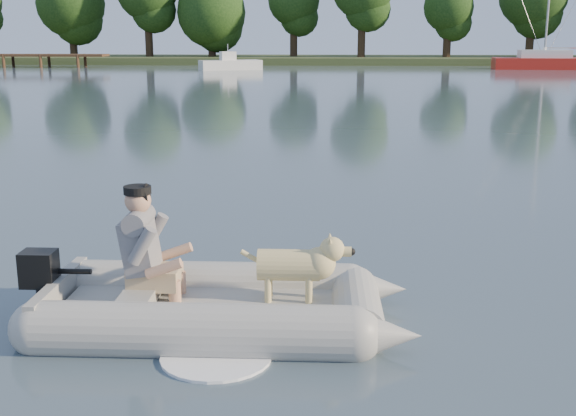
# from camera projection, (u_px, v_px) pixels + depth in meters

# --- Properties ---
(water) EXTENTS (160.00, 160.00, 0.00)m
(water) POSITION_uv_depth(u_px,v_px,m) (249.00, 334.00, 6.42)
(water) COLOR #50616C
(water) RESTS_ON ground
(shore_bank) EXTENTS (160.00, 12.00, 0.70)m
(shore_bank) POSITION_uv_depth(u_px,v_px,m) (320.00, 60.00, 66.54)
(shore_bank) COLOR #47512D
(shore_bank) RESTS_ON water
(treeline) EXTENTS (84.66, 7.35, 9.27)m
(treeline) POSITION_uv_depth(u_px,v_px,m) (385.00, 3.00, 64.15)
(treeline) COLOR #332316
(treeline) RESTS_ON shore_bank
(dinghy) EXTENTS (4.38, 2.69, 1.37)m
(dinghy) POSITION_uv_depth(u_px,v_px,m) (218.00, 263.00, 6.51)
(dinghy) COLOR #9D9C98
(dinghy) RESTS_ON water
(man) EXTENTS (0.72, 0.62, 1.07)m
(man) POSITION_uv_depth(u_px,v_px,m) (142.00, 241.00, 6.55)
(man) COLOR slate
(man) RESTS_ON dinghy
(dog) EXTENTS (0.93, 0.34, 0.62)m
(dog) POSITION_uv_depth(u_px,v_px,m) (289.00, 270.00, 6.55)
(dog) COLOR #D2BF79
(dog) RESTS_ON dinghy
(outboard_motor) EXTENTS (0.41, 0.29, 0.78)m
(outboard_motor) POSITION_uv_depth(u_px,v_px,m) (41.00, 290.00, 6.65)
(outboard_motor) COLOR black
(outboard_motor) RESTS_ON dinghy
(motorboat) EXTENTS (5.02, 3.43, 1.98)m
(motorboat) POSITION_uv_depth(u_px,v_px,m) (230.00, 58.00, 53.43)
(motorboat) COLOR white
(motorboat) RESTS_ON water
(sailboat) EXTENTS (8.67, 3.22, 11.68)m
(sailboat) POSITION_uv_depth(u_px,v_px,m) (550.00, 62.00, 54.61)
(sailboat) COLOR #B51E14
(sailboat) RESTS_ON water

